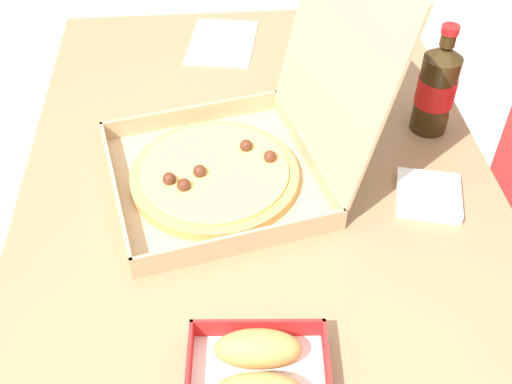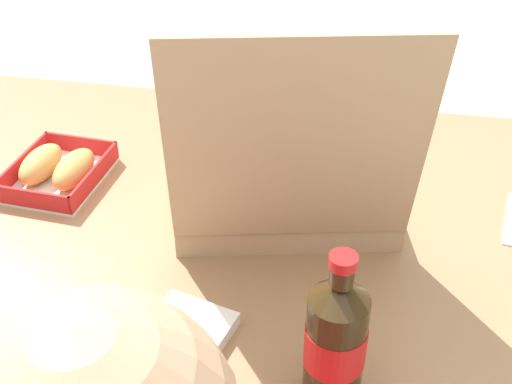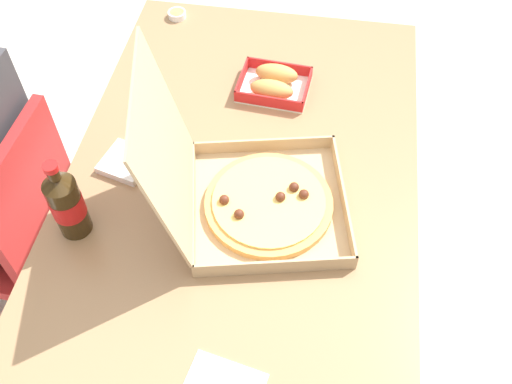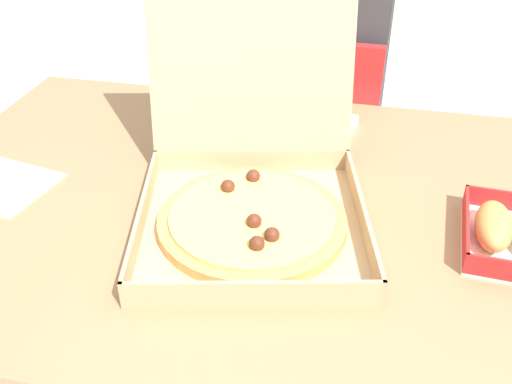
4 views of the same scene
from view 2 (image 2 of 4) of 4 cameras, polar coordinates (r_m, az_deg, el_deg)
dining_table at (r=1.20m, az=-1.37°, el=-4.61°), size 1.40×0.86×0.73m
pizza_box_open at (r=1.14m, az=2.40°, el=1.22°), size 0.44×0.50×0.40m
bread_side_box at (r=1.27m, az=-16.43°, el=1.88°), size 0.16×0.20×0.06m
cola_bottle at (r=0.81m, az=6.75°, el=-12.39°), size 0.07×0.07×0.22m
napkin_pile at (r=0.94m, az=-5.92°, el=-11.70°), size 0.13×0.13×0.02m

